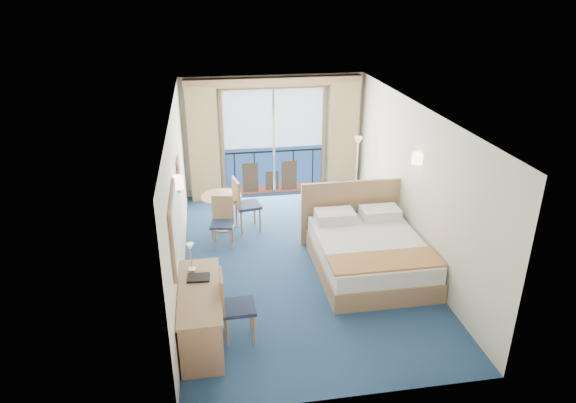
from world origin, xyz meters
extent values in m
plane|color=navy|center=(0.00, 0.00, 0.00)|extent=(6.50, 6.50, 0.00)
cube|color=beige|center=(0.00, 3.26, 1.35)|extent=(4.00, 0.02, 2.70)
cube|color=beige|center=(0.00, -3.26, 1.35)|extent=(4.00, 0.02, 2.70)
cube|color=beige|center=(-2.01, 0.00, 1.35)|extent=(0.02, 6.50, 2.70)
cube|color=beige|center=(2.01, 0.00, 1.35)|extent=(0.02, 6.50, 2.70)
cube|color=white|center=(0.00, 0.00, 2.71)|extent=(4.00, 6.50, 0.02)
cube|color=navy|center=(0.00, 3.22, 0.56)|extent=(2.20, 0.02, 1.08)
cube|color=silver|center=(0.00, 3.22, 1.76)|extent=(2.20, 0.02, 1.32)
cube|color=brown|center=(0.00, 3.22, 0.10)|extent=(2.20, 0.02, 0.20)
cube|color=black|center=(0.00, 3.22, 1.00)|extent=(2.20, 0.02, 0.04)
cube|color=#9D8155|center=(0.00, 3.21, 2.46)|extent=(2.36, 0.03, 0.12)
cube|color=#9D8155|center=(-1.15, 3.21, 1.20)|extent=(0.06, 0.03, 2.40)
cube|color=#9D8155|center=(1.15, 3.21, 1.20)|extent=(0.06, 0.03, 2.40)
cube|color=silver|center=(0.00, 3.21, 1.20)|extent=(0.05, 0.02, 2.40)
cube|color=#3B2A1B|center=(0.35, 3.21, 0.40)|extent=(0.35, 0.02, 0.70)
cube|color=#3B2A1B|center=(-0.55, 3.21, 0.40)|extent=(0.35, 0.02, 0.70)
cube|color=#3B2A1B|center=(-0.05, 3.21, 0.30)|extent=(0.30, 0.02, 0.45)
cube|color=black|center=(-0.90, 3.22, 0.55)|extent=(0.02, 0.01, 0.90)
cube|color=black|center=(-0.45, 3.22, 0.55)|extent=(0.03, 0.01, 0.90)
cube|color=black|center=(0.00, 3.22, 0.55)|extent=(0.03, 0.01, 0.90)
cube|color=black|center=(0.45, 3.22, 0.55)|extent=(0.03, 0.01, 0.90)
cube|color=black|center=(0.90, 3.22, 0.55)|extent=(0.02, 0.01, 0.90)
cube|color=tan|center=(-1.55, 3.07, 1.28)|extent=(0.65, 0.22, 2.55)
cube|color=tan|center=(1.55, 3.07, 1.28)|extent=(0.65, 0.22, 2.55)
cube|color=#9D8155|center=(0.00, 3.10, 2.58)|extent=(3.80, 0.25, 0.18)
cube|color=#9D8155|center=(-1.98, -1.50, 1.55)|extent=(0.04, 1.25, 0.95)
cube|color=silver|center=(-1.95, -1.50, 1.55)|extent=(0.01, 1.12, 0.82)
cube|color=#9D8155|center=(-1.98, 0.45, 1.60)|extent=(0.03, 0.42, 0.52)
cube|color=gray|center=(-1.96, 0.45, 1.60)|extent=(0.01, 0.34, 0.44)
cylinder|color=beige|center=(-1.94, -0.60, 1.85)|extent=(0.18, 0.18, 0.18)
cylinder|color=beige|center=(1.94, -0.15, 1.85)|extent=(0.18, 0.18, 0.18)
cube|color=#9D8155|center=(1.10, -0.54, 0.16)|extent=(1.76, 2.20, 0.33)
cube|color=silver|center=(1.10, -0.54, 0.47)|extent=(1.69, 2.13, 0.27)
cube|color=#B67F46|center=(1.10, -1.26, 0.62)|extent=(1.74, 0.60, 0.03)
cube|color=silver|center=(0.68, 0.25, 0.70)|extent=(0.68, 0.44, 0.20)
cube|color=silver|center=(1.52, 0.25, 0.70)|extent=(0.68, 0.44, 0.20)
cube|color=#9D8155|center=(1.10, 0.61, 0.60)|extent=(1.92, 0.07, 1.21)
cube|color=#AB7D5A|center=(1.76, 1.14, 0.29)|extent=(0.44, 0.42, 0.58)
cube|color=beige|center=(1.73, 1.12, 0.62)|extent=(0.18, 0.14, 0.08)
imported|color=#454853|center=(1.60, 1.38, 0.38)|extent=(0.88, 0.90, 0.75)
cylinder|color=silver|center=(1.68, 2.30, 0.01)|extent=(0.21, 0.21, 0.03)
cylinder|color=silver|center=(1.68, 2.30, 0.72)|extent=(0.02, 0.02, 1.43)
cone|color=beige|center=(1.68, 2.30, 1.43)|extent=(0.19, 0.19, 0.17)
cube|color=#9D8155|center=(-1.71, -1.84, 0.75)|extent=(0.57, 1.65, 0.04)
cube|color=#AB7D5A|center=(-1.71, -2.41, 0.37)|extent=(0.54, 0.50, 0.73)
cylinder|color=#9D8155|center=(-1.96, -1.63, 0.37)|extent=(0.05, 0.05, 0.73)
cylinder|color=#9D8155|center=(-1.45, -1.63, 0.37)|extent=(0.05, 0.05, 0.73)
cylinder|color=#9D8155|center=(-1.96, -1.06, 0.37)|extent=(0.05, 0.05, 0.73)
cylinder|color=#9D8155|center=(-1.45, -1.06, 0.37)|extent=(0.05, 0.05, 0.73)
cube|color=#1C2542|center=(-1.20, -1.93, 0.50)|extent=(0.45, 0.45, 0.05)
cube|color=#9D8155|center=(-1.41, -1.93, 0.77)|extent=(0.05, 0.45, 0.53)
cylinder|color=#9D8155|center=(-1.01, -2.11, 0.24)|extent=(0.04, 0.04, 0.48)
cylinder|color=#9D8155|center=(-1.02, -1.75, 0.24)|extent=(0.04, 0.04, 0.48)
cylinder|color=#9D8155|center=(-1.37, -2.11, 0.24)|extent=(0.04, 0.04, 0.48)
cylinder|color=#9D8155|center=(-1.38, -1.75, 0.24)|extent=(0.04, 0.04, 0.48)
cube|color=black|center=(-1.71, -1.56, 0.79)|extent=(0.32, 0.25, 0.03)
cylinder|color=silver|center=(-1.80, -1.34, 0.80)|extent=(0.11, 0.11, 0.02)
cylinder|color=silver|center=(-1.80, -1.34, 0.98)|extent=(0.02, 0.02, 0.38)
cone|color=beige|center=(-1.80, -1.34, 1.17)|extent=(0.10, 0.10, 0.09)
cylinder|color=#9D8155|center=(-1.27, 1.53, 0.69)|extent=(0.78, 0.78, 0.04)
cylinder|color=#9D8155|center=(-1.27, 1.53, 0.34)|extent=(0.08, 0.08, 0.69)
cylinder|color=#9D8155|center=(-1.27, 1.53, 0.01)|extent=(0.43, 0.43, 0.03)
cube|color=#1C2542|center=(-0.77, 1.40, 0.52)|extent=(0.54, 0.54, 0.06)
cube|color=#9D8155|center=(-0.99, 1.36, 0.81)|extent=(0.13, 0.46, 0.55)
cylinder|color=#9D8155|center=(-0.55, 1.25, 0.25)|extent=(0.04, 0.04, 0.50)
cylinder|color=#9D8155|center=(-0.62, 1.62, 0.25)|extent=(0.04, 0.04, 0.50)
cylinder|color=#9D8155|center=(-0.92, 1.18, 0.25)|extent=(0.04, 0.04, 0.50)
cylinder|color=#9D8155|center=(-0.99, 1.55, 0.25)|extent=(0.04, 0.04, 0.50)
cube|color=#1C2542|center=(-1.30, 0.78, 0.45)|extent=(0.47, 0.47, 0.05)
cube|color=#9D8155|center=(-1.27, 0.97, 0.70)|extent=(0.40, 0.11, 0.48)
cylinder|color=#9D8155|center=(-1.49, 0.65, 0.21)|extent=(0.03, 0.03, 0.43)
cylinder|color=#9D8155|center=(-1.17, 0.60, 0.21)|extent=(0.03, 0.03, 0.43)
cylinder|color=#9D8155|center=(-1.43, 0.97, 0.21)|extent=(0.03, 0.03, 0.43)
cylinder|color=#9D8155|center=(-1.11, 0.91, 0.21)|extent=(0.03, 0.03, 0.43)
camera|label=1|loc=(-1.47, -7.75, 4.59)|focal=32.00mm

